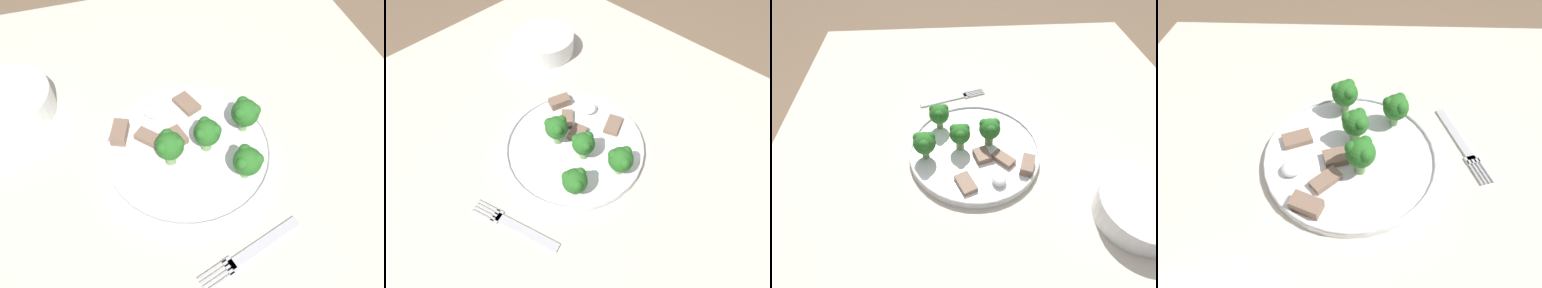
# 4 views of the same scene
# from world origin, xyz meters

# --- Properties ---
(ground_plane) EXTENTS (8.00, 8.00, 0.00)m
(ground_plane) POSITION_xyz_m (0.00, 0.00, 0.00)
(ground_plane) COLOR #7F664C
(table) EXTENTS (1.09, 1.03, 0.72)m
(table) POSITION_xyz_m (0.00, 0.00, 0.62)
(table) COLOR beige
(table) RESTS_ON ground_plane
(dinner_plate) EXTENTS (0.29, 0.29, 0.02)m
(dinner_plate) POSITION_xyz_m (0.05, -0.06, 0.73)
(dinner_plate) COLOR white
(dinner_plate) RESTS_ON table
(fork) EXTENTS (0.07, 0.17, 0.00)m
(fork) POSITION_xyz_m (-0.14, -0.10, 0.72)
(fork) COLOR #B2B2B7
(fork) RESTS_ON table
(cream_bowl) EXTENTS (0.16, 0.16, 0.05)m
(cream_bowl) POSITION_xyz_m (0.23, 0.23, 0.74)
(cream_bowl) COLOR white
(cream_bowl) RESTS_ON table
(broccoli_floret_near_rim_left) EXTENTS (0.05, 0.04, 0.06)m
(broccoli_floret_near_rim_left) POSITION_xyz_m (0.05, -0.09, 0.77)
(broccoli_floret_near_rim_left) COLOR #7FA866
(broccoli_floret_near_rim_left) RESTS_ON dinner_plate
(broccoli_floret_center_left) EXTENTS (0.05, 0.05, 0.06)m
(broccoli_floret_center_left) POSITION_xyz_m (-0.02, -0.13, 0.77)
(broccoli_floret_center_left) COLOR #7FA866
(broccoli_floret_center_left) RESTS_ON dinner_plate
(broccoli_floret_back_left) EXTENTS (0.05, 0.05, 0.07)m
(broccoli_floret_back_left) POSITION_xyz_m (0.04, -0.02, 0.78)
(broccoli_floret_back_left) COLOR #7FA866
(broccoli_floret_back_left) RESTS_ON dinner_plate
(broccoli_floret_front_left) EXTENTS (0.05, 0.05, 0.07)m
(broccoli_floret_front_left) POSITION_xyz_m (0.07, -0.16, 0.78)
(broccoli_floret_front_left) COLOR #7FA866
(broccoli_floret_front_left) RESTS_ON dinner_plate
(meat_slice_front_slice) EXTENTS (0.05, 0.05, 0.01)m
(meat_slice_front_slice) POSITION_xyz_m (0.09, 0.00, 0.74)
(meat_slice_front_slice) COLOR #846651
(meat_slice_front_slice) RESTS_ON dinner_plate
(meat_slice_middle_slice) EXTENTS (0.06, 0.05, 0.01)m
(meat_slice_middle_slice) POSITION_xyz_m (0.15, -0.08, 0.74)
(meat_slice_middle_slice) COLOR #846651
(meat_slice_middle_slice) RESTS_ON dinner_plate
(meat_slice_rear_slice) EXTENTS (0.05, 0.04, 0.02)m
(meat_slice_rear_slice) POSITION_xyz_m (0.11, 0.05, 0.74)
(meat_slice_rear_slice) COLOR #846651
(meat_slice_rear_slice) RESTS_ON dinner_plate
(meat_slice_edge_slice) EXTENTS (0.04, 0.04, 0.01)m
(meat_slice_edge_slice) POSITION_xyz_m (0.08, -0.04, 0.74)
(meat_slice_edge_slice) COLOR #846651
(meat_slice_edge_slice) RESTS_ON dinner_plate
(sauce_dollop) EXTENTS (0.03, 0.03, 0.02)m
(sauce_dollop) POSITION_xyz_m (0.14, -0.02, 0.74)
(sauce_dollop) COLOR white
(sauce_dollop) RESTS_ON dinner_plate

